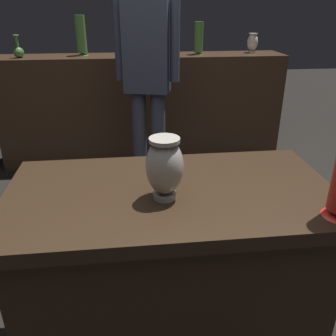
% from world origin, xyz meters
% --- Properties ---
extents(display_plinth, '(1.20, 0.64, 0.80)m').
position_xyz_m(display_plinth, '(0.00, 0.00, 0.40)').
color(display_plinth, black).
rests_on(display_plinth, ground_plane).
extents(back_display_shelf, '(2.60, 0.40, 0.99)m').
position_xyz_m(back_display_shelf, '(0.00, 2.20, 0.49)').
color(back_display_shelf, '#382619').
rests_on(back_display_shelf, ground_plane).
extents(vase_centerpiece, '(0.13, 0.13, 0.22)m').
position_xyz_m(vase_centerpiece, '(-0.03, -0.06, 0.92)').
color(vase_centerpiece, gray).
rests_on(vase_centerpiece, display_plinth).
extents(shelf_vase_right, '(0.09, 0.09, 0.28)m').
position_xyz_m(shelf_vase_right, '(0.52, 2.20, 1.13)').
color(shelf_vase_right, '#477A38').
rests_on(shelf_vase_right, back_display_shelf).
extents(shelf_vase_far_left, '(0.09, 0.09, 0.18)m').
position_xyz_m(shelf_vase_far_left, '(-1.04, 2.14, 1.05)').
color(shelf_vase_far_left, '#477A38').
rests_on(shelf_vase_far_left, back_display_shelf).
extents(shelf_vase_left, '(0.11, 0.11, 0.33)m').
position_xyz_m(shelf_vase_left, '(-0.52, 2.25, 1.15)').
color(shelf_vase_left, '#477A38').
rests_on(shelf_vase_left, back_display_shelf).
extents(shelf_vase_center, '(0.17, 0.17, 0.14)m').
position_xyz_m(shelf_vase_center, '(0.00, 2.25, 1.09)').
color(shelf_vase_center, orange).
rests_on(shelf_vase_center, back_display_shelf).
extents(shelf_vase_far_right, '(0.10, 0.10, 0.17)m').
position_xyz_m(shelf_vase_far_right, '(1.04, 2.25, 1.08)').
color(shelf_vase_far_right, silver).
rests_on(shelf_vase_far_right, back_display_shelf).
extents(visitor_center_back, '(0.45, 0.26, 1.65)m').
position_xyz_m(visitor_center_back, '(0.01, 1.51, 0.98)').
color(visitor_center_back, '#333847').
rests_on(visitor_center_back, ground_plane).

